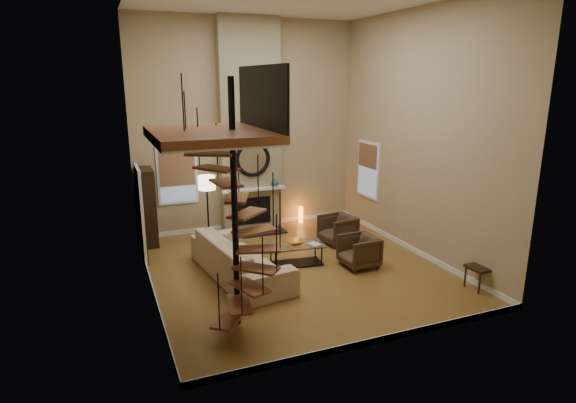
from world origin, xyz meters
name	(u,v)px	position (x,y,z in m)	size (l,w,h in m)	color
ground	(295,269)	(0.00, 0.00, -0.01)	(6.00, 6.50, 0.01)	olive
back_wall	(248,127)	(0.00, 3.25, 2.75)	(6.00, 0.02, 5.50)	tan
front_wall	(386,170)	(0.00, -3.25, 2.75)	(6.00, 0.02, 5.50)	tan
left_wall	(141,150)	(-3.00, 0.00, 2.75)	(0.02, 6.50, 5.50)	tan
right_wall	(418,135)	(3.00, 0.00, 2.75)	(0.02, 6.50, 5.50)	tan
baseboard_back	(250,224)	(0.00, 3.24, 0.06)	(6.00, 0.02, 0.12)	white
baseboard_front	(376,340)	(0.00, -3.24, 0.06)	(6.00, 0.02, 0.12)	white
baseboard_left	(152,288)	(-2.99, 0.00, 0.06)	(0.02, 6.50, 0.12)	white
baseboard_right	(410,248)	(2.99, 0.00, 0.06)	(0.02, 6.50, 0.12)	white
chimney_breast	(250,127)	(0.00, 3.06, 2.75)	(1.60, 0.38, 5.50)	#90825D
hearth	(257,233)	(0.00, 2.57, 0.02)	(1.50, 0.60, 0.04)	black
firebox	(254,211)	(0.00, 2.86, 0.55)	(0.95, 0.02, 0.72)	black
mantel	(254,189)	(0.00, 2.78, 1.15)	(1.70, 0.18, 0.06)	white
mirror_frame	(253,159)	(0.00, 2.84, 1.95)	(0.94, 0.94, 0.10)	black
mirror_disc	(253,159)	(0.00, 2.85, 1.95)	(0.80, 0.80, 0.01)	white
vase_left	(233,185)	(-0.55, 2.82, 1.30)	(0.24, 0.24, 0.25)	black
vase_right	(275,182)	(0.60, 2.82, 1.28)	(0.20, 0.20, 0.21)	#185756
window_back	(177,174)	(-1.90, 3.22, 1.62)	(1.02, 0.06, 1.52)	white
window_right	(368,169)	(2.97, 2.00, 1.63)	(0.06, 1.02, 1.52)	white
entry_door	(141,215)	(-2.95, 1.80, 1.05)	(0.10, 1.05, 2.16)	white
loft	(216,130)	(-2.04, -1.80, 3.24)	(1.70, 2.20, 1.09)	brown
spiral_stair	(236,221)	(-1.78, -1.79, 1.78)	(1.47, 1.47, 4.06)	black
hutch	(146,207)	(-2.75, 2.79, 0.95)	(0.40, 0.85, 1.89)	black
sofa	(239,258)	(-1.22, 0.07, 0.40)	(2.92, 1.14, 0.85)	tan
armchair_near	(340,229)	(1.69, 1.12, 0.35)	(0.76, 0.78, 0.71)	#432E1F
armchair_far	(362,251)	(1.40, -0.42, 0.35)	(0.73, 0.76, 0.69)	#432E1F
coffee_table	(296,252)	(0.12, 0.21, 0.28)	(1.29, 0.75, 0.46)	silver
bowl	(295,242)	(0.12, 0.26, 0.50)	(0.38, 0.38, 0.10)	orange
book	(314,244)	(0.47, 0.06, 0.46)	(0.21, 0.28, 0.03)	gray
floor_lamp	(207,188)	(-1.36, 2.27, 1.41)	(0.41, 0.41, 1.72)	black
accent_lamp	(301,214)	(1.44, 2.99, 0.25)	(0.13, 0.13, 0.45)	orange
side_chair	(484,263)	(3.02, -2.27, 0.53)	(0.47, 0.47, 0.97)	black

